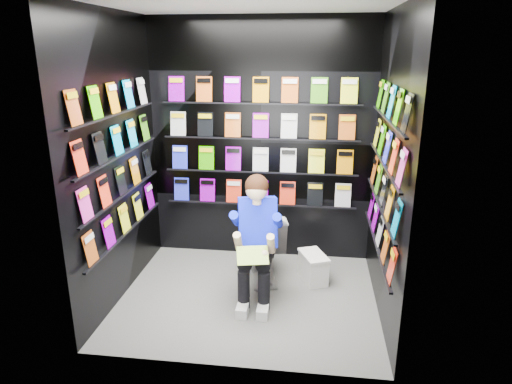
# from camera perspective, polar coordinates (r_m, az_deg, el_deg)

# --- Properties ---
(floor) EXTENTS (2.40, 2.40, 0.00)m
(floor) POSITION_cam_1_polar(r_m,az_deg,el_deg) (4.47, -0.98, -13.00)
(floor) COLOR slate
(floor) RESTS_ON ground
(ceiling) EXTENTS (2.40, 2.40, 0.00)m
(ceiling) POSITION_cam_1_polar(r_m,az_deg,el_deg) (3.86, -1.19, 22.44)
(ceiling) COLOR white
(ceiling) RESTS_ON floor
(wall_back) EXTENTS (2.40, 0.04, 2.60)m
(wall_back) POSITION_cam_1_polar(r_m,az_deg,el_deg) (4.94, 0.63, 6.20)
(wall_back) COLOR black
(wall_back) RESTS_ON floor
(wall_front) EXTENTS (2.40, 0.04, 2.60)m
(wall_front) POSITION_cam_1_polar(r_m,az_deg,el_deg) (3.02, -3.84, -1.22)
(wall_front) COLOR black
(wall_front) RESTS_ON floor
(wall_left) EXTENTS (0.04, 2.00, 2.60)m
(wall_left) POSITION_cam_1_polar(r_m,az_deg,el_deg) (4.31, -17.11, 3.74)
(wall_left) COLOR black
(wall_left) RESTS_ON floor
(wall_right) EXTENTS (0.04, 2.00, 2.60)m
(wall_right) POSITION_cam_1_polar(r_m,az_deg,el_deg) (3.98, 16.31, 2.71)
(wall_right) COLOR black
(wall_right) RESTS_ON floor
(comics_back) EXTENTS (2.10, 0.06, 1.37)m
(comics_back) POSITION_cam_1_polar(r_m,az_deg,el_deg) (4.91, 0.59, 6.19)
(comics_back) COLOR #F7371B
(comics_back) RESTS_ON wall_back
(comics_left) EXTENTS (0.06, 1.70, 1.37)m
(comics_left) POSITION_cam_1_polar(r_m,az_deg,el_deg) (4.29, -16.75, 3.80)
(comics_left) COLOR #F7371B
(comics_left) RESTS_ON wall_left
(comics_right) EXTENTS (0.06, 1.70, 1.37)m
(comics_right) POSITION_cam_1_polar(r_m,az_deg,el_deg) (3.97, 15.88, 2.80)
(comics_right) COLOR #F7371B
(comics_right) RESTS_ON wall_right
(toilet) EXTENTS (0.57, 0.82, 0.73)m
(toilet) POSITION_cam_1_polar(r_m,az_deg,el_deg) (4.68, 0.79, -6.46)
(toilet) COLOR white
(toilet) RESTS_ON floor
(longbox) EXTENTS (0.32, 0.40, 0.27)m
(longbox) POSITION_cam_1_polar(r_m,az_deg,el_deg) (4.73, 7.15, -9.47)
(longbox) COLOR silver
(longbox) RESTS_ON floor
(longbox_lid) EXTENTS (0.34, 0.42, 0.03)m
(longbox_lid) POSITION_cam_1_polar(r_m,az_deg,el_deg) (4.67, 7.22, -7.87)
(longbox_lid) COLOR silver
(longbox_lid) RESTS_ON longbox
(reader) EXTENTS (0.61, 0.78, 1.27)m
(reader) POSITION_cam_1_polar(r_m,az_deg,el_deg) (4.19, 0.21, -3.92)
(reader) COLOR #0616EB
(reader) RESTS_ON toilet
(held_comic) EXTENTS (0.30, 0.21, 0.11)m
(held_comic) POSITION_cam_1_polar(r_m,az_deg,el_deg) (3.93, -0.44, -7.93)
(held_comic) COLOR green
(held_comic) RESTS_ON reader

